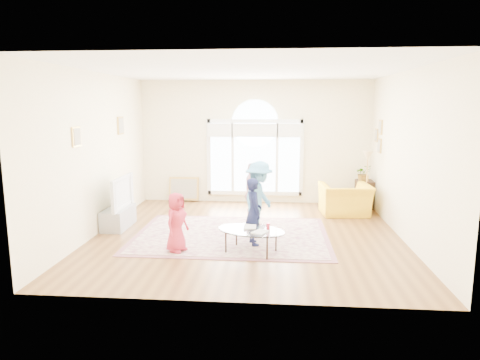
# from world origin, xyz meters

# --- Properties ---
(ground) EXTENTS (6.00, 6.00, 0.00)m
(ground) POSITION_xyz_m (0.00, 0.00, 0.00)
(ground) COLOR brown
(ground) RESTS_ON ground
(room_shell) EXTENTS (6.00, 6.00, 6.00)m
(room_shell) POSITION_xyz_m (0.01, 2.83, 1.57)
(room_shell) COLOR #FFF4C6
(room_shell) RESTS_ON ground
(area_rug) EXTENTS (3.60, 2.60, 0.02)m
(area_rug) POSITION_xyz_m (-0.31, -0.08, 0.01)
(area_rug) COLOR beige
(area_rug) RESTS_ON ground
(rug_border) EXTENTS (3.80, 2.80, 0.01)m
(rug_border) POSITION_xyz_m (-0.31, -0.08, 0.01)
(rug_border) COLOR #8B555F
(rug_border) RESTS_ON ground
(tv_console) EXTENTS (0.45, 1.00, 0.42)m
(tv_console) POSITION_xyz_m (-2.75, 0.30, 0.21)
(tv_console) COLOR #92949A
(tv_console) RESTS_ON ground
(television) EXTENTS (0.18, 1.17, 0.67)m
(television) POSITION_xyz_m (-2.74, 0.30, 0.76)
(television) COLOR black
(television) RESTS_ON tv_console
(coffee_table) EXTENTS (1.39, 1.13, 0.54)m
(coffee_table) POSITION_xyz_m (0.14, -1.06, 0.40)
(coffee_table) COLOR silver
(coffee_table) RESTS_ON ground
(armchair) EXTENTS (1.21, 1.08, 0.73)m
(armchair) POSITION_xyz_m (2.19, 1.79, 0.36)
(armchair) COLOR gold
(armchair) RESTS_ON ground
(side_cabinet) EXTENTS (0.40, 0.50, 0.70)m
(side_cabinet) POSITION_xyz_m (2.78, 2.53, 0.35)
(side_cabinet) COLOR black
(side_cabinet) RESTS_ON ground
(floor_lamp) EXTENTS (0.27, 0.27, 1.51)m
(floor_lamp) POSITION_xyz_m (2.68, 1.88, 1.28)
(floor_lamp) COLOR black
(floor_lamp) RESTS_ON ground
(plant_pedestal) EXTENTS (0.20, 0.20, 0.70)m
(plant_pedestal) POSITION_xyz_m (2.70, 2.39, 0.35)
(plant_pedestal) COLOR white
(plant_pedestal) RESTS_ON ground
(potted_plant) EXTENTS (0.42, 0.39, 0.41)m
(potted_plant) POSITION_xyz_m (2.70, 2.39, 0.90)
(potted_plant) COLOR #33722D
(potted_plant) RESTS_ON plant_pedestal
(leaning_picture) EXTENTS (0.80, 0.14, 0.62)m
(leaning_picture) POSITION_xyz_m (-1.90, 2.90, 0.00)
(leaning_picture) COLOR tan
(leaning_picture) RESTS_ON ground
(child_red) EXTENTS (0.51, 0.60, 1.05)m
(child_red) POSITION_xyz_m (-1.16, -1.13, 0.54)
(child_red) COLOR #BE2A43
(child_red) RESTS_ON area_rug
(child_navy) EXTENTS (0.43, 0.52, 1.23)m
(child_navy) POSITION_xyz_m (0.16, -0.63, 0.64)
(child_navy) COLOR #13183C
(child_navy) RESTS_ON area_rug
(child_pink) EXTENTS (0.48, 0.84, 1.34)m
(child_pink) POSITION_xyz_m (0.06, 0.67, 0.69)
(child_pink) COLOR #E1A5AF
(child_pink) RESTS_ON area_rug
(child_blue) EXTENTS (0.85, 1.09, 1.48)m
(child_blue) POSITION_xyz_m (0.23, -0.10, 0.76)
(child_blue) COLOR #5199C9
(child_blue) RESTS_ON area_rug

